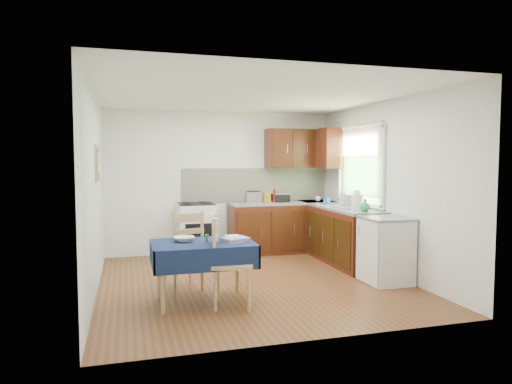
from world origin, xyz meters
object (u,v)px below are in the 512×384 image
object	(u,v)px
dish_rack	(351,207)
kettle	(357,201)
chair_far	(184,248)
sandwich_press	(280,197)
dining_table	(203,251)
chair_near	(228,259)
toaster	(253,197)

from	to	relation	value
dish_rack	kettle	world-z (taller)	kettle
kettle	chair_far	bearing A→B (deg)	-170.85
sandwich_press	dining_table	bearing A→B (deg)	-144.12
chair_near	toaster	world-z (taller)	toaster
chair_far	dish_rack	bearing A→B (deg)	177.67
sandwich_press	dish_rack	xyz separation A→B (m)	(0.71, -1.31, -0.06)
dining_table	sandwich_press	world-z (taller)	sandwich_press
dining_table	chair_far	xyz separation A→B (m)	(-0.15, 0.55, -0.06)
dining_table	kettle	distance (m)	2.71
chair_near	toaster	distance (m)	2.96
toaster	dish_rack	size ratio (longest dim) A/B	0.62
chair_far	chair_near	bearing A→B (deg)	100.77
sandwich_press	kettle	world-z (taller)	kettle
dining_table	chair_near	bearing A→B (deg)	-59.54
dish_rack	chair_near	bearing A→B (deg)	-126.95
chair_near	sandwich_press	bearing A→B (deg)	-14.52
chair_near	sandwich_press	size ratio (longest dim) A/B	3.54
dining_table	dish_rack	xyz separation A→B (m)	(2.52, 1.21, 0.33)
chair_near	kettle	bearing A→B (deg)	-46.76
dining_table	chair_far	bearing A→B (deg)	86.86
dining_table	chair_far	distance (m)	0.57
chair_near	kettle	world-z (taller)	kettle
toaster	dish_rack	xyz separation A→B (m)	(1.22, -1.29, -0.07)
toaster	dish_rack	distance (m)	1.78
chair_far	toaster	size ratio (longest dim) A/B	3.68
chair_far	sandwich_press	distance (m)	2.81
chair_far	kettle	distance (m)	2.72
chair_far	toaster	distance (m)	2.47
chair_far	kettle	xyz separation A→B (m)	(2.64, 0.42, 0.50)
sandwich_press	dish_rack	world-z (taller)	dish_rack
sandwich_press	toaster	bearing A→B (deg)	163.98
toaster	chair_near	bearing A→B (deg)	-93.01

